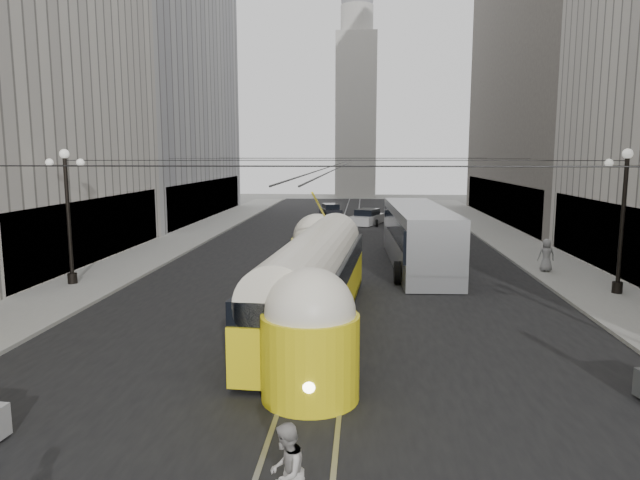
% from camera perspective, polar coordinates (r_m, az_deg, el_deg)
% --- Properties ---
extents(road, '(20.00, 85.00, 0.02)m').
position_cam_1_polar(road, '(40.73, 2.53, -0.35)').
color(road, black).
rests_on(road, ground).
extents(sidewalk_left, '(4.00, 72.00, 0.15)m').
position_cam_1_polar(sidewalk_left, '(46.11, -12.39, 0.58)').
color(sidewalk_left, gray).
rests_on(sidewalk_left, ground).
extents(sidewalk_right, '(4.00, 72.00, 0.15)m').
position_cam_1_polar(sidewalk_right, '(45.44, 17.99, 0.25)').
color(sidewalk_right, gray).
rests_on(sidewalk_right, ground).
extents(rail_left, '(0.12, 85.00, 0.04)m').
position_cam_1_polar(rail_left, '(40.76, 1.48, -0.34)').
color(rail_left, gray).
rests_on(rail_left, ground).
extents(rail_right, '(0.12, 85.00, 0.04)m').
position_cam_1_polar(rail_right, '(40.71, 3.59, -0.36)').
color(rail_right, gray).
rests_on(rail_right, ground).
extents(building_left_far, '(12.60, 28.60, 28.60)m').
position_cam_1_polar(building_left_far, '(60.20, -17.01, 15.80)').
color(building_left_far, '#999999').
rests_on(building_left_far, ground).
extents(building_right_far, '(12.60, 32.60, 32.60)m').
position_cam_1_polar(building_right_far, '(59.65, 23.76, 17.49)').
color(building_right_far, '#514C47').
rests_on(building_right_far, ground).
extents(distant_tower, '(6.00, 6.00, 31.36)m').
position_cam_1_polar(distant_tower, '(88.17, 3.65, 14.11)').
color(distant_tower, '#B2AFA8').
rests_on(distant_tower, ground).
extents(lamppost_left_mid, '(1.86, 0.44, 6.37)m').
position_cam_1_polar(lamppost_left_mid, '(29.34, -23.90, 2.88)').
color(lamppost_left_mid, black).
rests_on(lamppost_left_mid, sidewalk_left).
extents(lamppost_right_mid, '(1.86, 0.44, 6.37)m').
position_cam_1_polar(lamppost_right_mid, '(28.22, 28.04, 2.42)').
color(lamppost_right_mid, black).
rests_on(lamppost_right_mid, sidewalk_right).
extents(catenary, '(25.00, 72.00, 0.23)m').
position_cam_1_polar(catenary, '(39.24, 2.72, 7.94)').
color(catenary, black).
rests_on(catenary, ground).
extents(streetcar, '(3.46, 15.93, 3.49)m').
position_cam_1_polar(streetcar, '(21.13, -0.55, -3.89)').
color(streetcar, yellow).
rests_on(streetcar, ground).
extents(city_bus, '(3.30, 13.48, 3.40)m').
position_cam_1_polar(city_bus, '(32.41, 9.78, 0.60)').
color(city_bus, gray).
rests_on(city_bus, ground).
extents(sedan_white_far, '(3.27, 4.88, 1.43)m').
position_cam_1_polar(sedan_white_far, '(51.99, 4.75, 2.26)').
color(sedan_white_far, silver).
rests_on(sedan_white_far, ground).
extents(sedan_dark_far, '(2.62, 4.32, 1.27)m').
position_cam_1_polar(sedan_dark_far, '(59.32, 1.06, 2.98)').
color(sedan_dark_far, black).
rests_on(sedan_dark_far, ground).
extents(pedestrian_crossing_b, '(0.79, 0.94, 1.73)m').
position_cam_1_polar(pedestrian_crossing_b, '(10.50, -3.43, -22.21)').
color(pedestrian_crossing_b, '#A39F98').
rests_on(pedestrian_crossing_b, ground).
extents(pedestrian_sidewalk_right, '(0.86, 0.54, 1.73)m').
position_cam_1_polar(pedestrian_sidewalk_right, '(32.34, 21.69, -1.42)').
color(pedestrian_sidewalk_right, gray).
rests_on(pedestrian_sidewalk_right, sidewalk_right).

